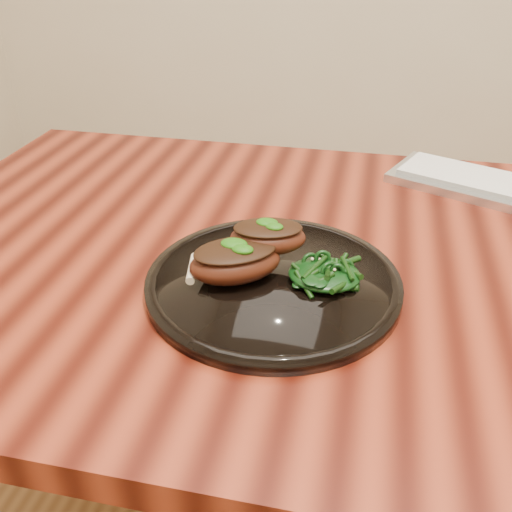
{
  "coord_description": "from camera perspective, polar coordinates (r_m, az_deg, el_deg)",
  "views": [
    {
      "loc": [
        -0.11,
        -0.68,
        1.15
      ],
      "look_at": [
        -0.24,
        -0.07,
        0.78
      ],
      "focal_mm": 40.0,
      "sensor_mm": 36.0,
      "label": 1
    }
  ],
  "objects": [
    {
      "name": "desk",
      "position": [
        0.84,
        17.55,
        -5.77
      ],
      "size": [
        1.6,
        0.8,
        0.75
      ],
      "color": "#380D07",
      "rests_on": "ground"
    },
    {
      "name": "herb_smear",
      "position": [
        0.77,
        -0.22,
        1.07
      ],
      "size": [
        0.07,
        0.05,
        0.0
      ],
      "primitive_type": "ellipsoid",
      "color": "#104507",
      "rests_on": "plate"
    },
    {
      "name": "plate",
      "position": [
        0.71,
        1.73,
        -2.65
      ],
      "size": [
        0.32,
        0.32,
        0.02
      ],
      "color": "black",
      "rests_on": "desk"
    },
    {
      "name": "lamb_chop_back",
      "position": [
        0.71,
        1.14,
        2.01
      ],
      "size": [
        0.11,
        0.08,
        0.04
      ],
      "color": "#45190D",
      "rests_on": "plate"
    },
    {
      "name": "lamb_chop_front",
      "position": [
        0.69,
        -2.15,
        -0.44
      ],
      "size": [
        0.13,
        0.12,
        0.05
      ],
      "color": "#45190D",
      "rests_on": "plate"
    },
    {
      "name": "greens_heap",
      "position": [
        0.69,
        6.88,
        -1.42
      ],
      "size": [
        0.09,
        0.08,
        0.03
      ],
      "color": "black",
      "rests_on": "plate"
    }
  ]
}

